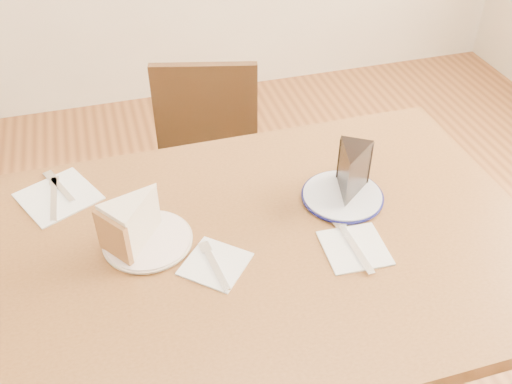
% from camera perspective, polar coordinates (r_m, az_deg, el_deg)
% --- Properties ---
extents(table, '(1.20, 0.80, 0.75)m').
position_cam_1_polar(table, '(1.29, 0.52, -8.09)').
color(table, '#4C2C14').
rests_on(table, ground).
extents(chair_far, '(0.48, 0.48, 0.80)m').
position_cam_1_polar(chair_far, '(1.88, -4.85, 1.20)').
color(chair_far, black).
rests_on(chair_far, ground).
extents(plate_cream, '(0.18, 0.18, 0.01)m').
position_cam_1_polar(plate_cream, '(1.23, -10.76, -4.80)').
color(plate_cream, white).
rests_on(plate_cream, table).
extents(plate_navy, '(0.18, 0.18, 0.01)m').
position_cam_1_polar(plate_navy, '(1.33, 8.62, -0.42)').
color(plate_navy, silver).
rests_on(plate_navy, table).
extents(carrot_cake, '(0.15, 0.14, 0.10)m').
position_cam_1_polar(carrot_cake, '(1.20, -11.75, -2.79)').
color(carrot_cake, beige).
rests_on(carrot_cake, plate_cream).
extents(chocolate_cake, '(0.12, 0.13, 0.11)m').
position_cam_1_polar(chocolate_cake, '(1.30, 9.47, 1.71)').
color(chocolate_cake, black).
rests_on(chocolate_cake, plate_navy).
extents(napkin_cream, '(0.17, 0.17, 0.00)m').
position_cam_1_polar(napkin_cream, '(1.17, -4.09, -7.19)').
color(napkin_cream, white).
rests_on(napkin_cream, table).
extents(napkin_navy, '(0.14, 0.14, 0.00)m').
position_cam_1_polar(napkin_navy, '(1.22, 9.83, -5.53)').
color(napkin_navy, white).
rests_on(napkin_navy, table).
extents(napkin_spare, '(0.21, 0.21, 0.00)m').
position_cam_1_polar(napkin_spare, '(1.40, -19.16, -0.43)').
color(napkin_spare, white).
rests_on(napkin_spare, table).
extents(fork_cream, '(0.03, 0.14, 0.00)m').
position_cam_1_polar(fork_cream, '(1.16, -4.15, -7.37)').
color(fork_cream, silver).
rests_on(fork_cream, napkin_cream).
extents(knife_navy, '(0.02, 0.17, 0.00)m').
position_cam_1_polar(knife_navy, '(1.22, 9.71, -5.30)').
color(knife_navy, silver).
rests_on(knife_navy, napkin_navy).
extents(fork_spare, '(0.07, 0.13, 0.00)m').
position_cam_1_polar(fork_spare, '(1.42, -19.05, 0.52)').
color(fork_spare, silver).
rests_on(fork_spare, napkin_spare).
extents(knife_spare, '(0.02, 0.16, 0.00)m').
position_cam_1_polar(knife_spare, '(1.39, -19.56, -0.60)').
color(knife_spare, silver).
rests_on(knife_spare, napkin_spare).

